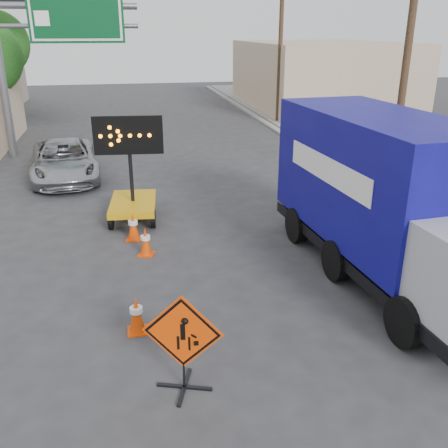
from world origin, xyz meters
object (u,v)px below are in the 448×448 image
object	(u,v)px
arrow_board	(133,197)
box_truck	(386,208)
construction_sign	(183,341)
pickup_truck	(64,160)

from	to	relation	value
arrow_board	box_truck	size ratio (longest dim) A/B	0.40
construction_sign	arrow_board	xyz separation A→B (m)	(-0.54, 8.07, -0.21)
construction_sign	arrow_board	world-z (taller)	arrow_board
arrow_board	box_truck	bearing A→B (deg)	-35.80
pickup_truck	box_truck	distance (m)	12.87
box_truck	construction_sign	bearing A→B (deg)	-152.03
arrow_board	pickup_truck	bearing A→B (deg)	121.25
construction_sign	arrow_board	bearing A→B (deg)	112.73
arrow_board	pickup_truck	distance (m)	5.63
construction_sign	box_truck	world-z (taller)	box_truck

